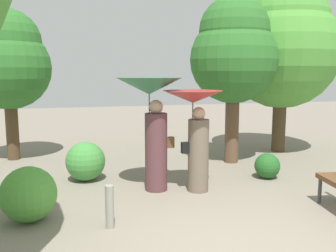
# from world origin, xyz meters

# --- Properties ---
(ground_plane) EXTENTS (40.00, 40.00, 0.00)m
(ground_plane) POSITION_xyz_m (0.00, 0.00, 0.00)
(ground_plane) COLOR gray
(person_left) EXTENTS (1.18, 1.18, 2.07)m
(person_left) POSITION_xyz_m (-0.44, 2.49, 1.48)
(person_left) COLOR #563338
(person_left) RESTS_ON ground
(person_right) EXTENTS (1.07, 1.07, 1.84)m
(person_right) POSITION_xyz_m (0.30, 2.23, 1.27)
(person_right) COLOR #6B5B4C
(person_right) RESTS_ON ground
(tree_near_right) EXTENTS (3.01, 3.01, 4.64)m
(tree_near_right) POSITION_xyz_m (3.72, 4.94, 2.94)
(tree_near_right) COLOR #4C3823
(tree_near_right) RESTS_ON ground
(tree_mid_left) EXTENTS (2.03, 2.03, 3.70)m
(tree_mid_left) POSITION_xyz_m (-3.25, 5.83, 2.46)
(tree_mid_left) COLOR #4C3823
(tree_mid_left) RESTS_ON ground
(tree_mid_right) EXTENTS (2.05, 2.05, 3.94)m
(tree_mid_right) POSITION_xyz_m (1.91, 4.11, 2.66)
(tree_mid_right) COLOR brown
(tree_mid_right) RESTS_ON ground
(bush_path_left) EXTENTS (0.79, 0.79, 0.79)m
(bush_path_left) POSITION_xyz_m (-1.59, 3.45, 0.39)
(bush_path_left) COLOR #428C3D
(bush_path_left) RESTS_ON ground
(bush_path_right) EXTENTS (0.52, 0.52, 0.52)m
(bush_path_right) POSITION_xyz_m (2.02, 2.62, 0.26)
(bush_path_right) COLOR #235B23
(bush_path_right) RESTS_ON ground
(bush_behind_bench) EXTENTS (0.81, 0.81, 0.81)m
(bush_behind_bench) POSITION_xyz_m (-2.50, 1.55, 0.41)
(bush_behind_bench) COLOR #4C9338
(bush_behind_bench) RESTS_ON ground
(path_marker_post) EXTENTS (0.12, 0.12, 0.61)m
(path_marker_post) POSITION_xyz_m (-1.39, 1.00, 0.31)
(path_marker_post) COLOR gray
(path_marker_post) RESTS_ON ground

